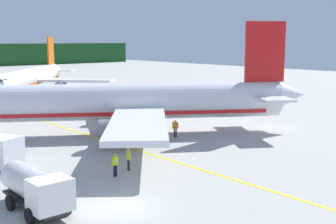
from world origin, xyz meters
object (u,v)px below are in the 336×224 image
at_px(crew_loader_left, 175,127).
at_px(crew_loader_right, 115,163).
at_px(airliner_foreground, 118,103).
at_px(service_truck_baggage, 35,188).
at_px(crew_marshaller, 128,157).
at_px(airliner_mid_apron, 30,78).

distance_m(crew_loader_left, crew_loader_right, 14.29).
distance_m(airliner_foreground, crew_loader_right, 15.28).
xyz_separation_m(service_truck_baggage, crew_marshaller, (8.93, 3.13, -0.35)).
bearing_deg(crew_loader_right, service_truck_baggage, -161.00).
height_order(airliner_foreground, crew_marshaller, airliner_foreground).
distance_m(service_truck_baggage, crew_loader_left, 21.88).
distance_m(airliner_mid_apron, crew_loader_right, 55.08).
height_order(airliner_foreground, service_truck_baggage, airliner_foreground).
xyz_separation_m(crew_loader_left, crew_loader_right, (-12.33, -7.22, -0.02)).
height_order(airliner_mid_apron, service_truck_baggage, airliner_mid_apron).
distance_m(crew_marshaller, crew_loader_right, 1.77).
height_order(service_truck_baggage, crew_loader_right, service_truck_baggage).
relative_size(airliner_mid_apron, crew_marshaller, 16.72).
xyz_separation_m(airliner_foreground, service_truck_baggage, (-16.03, -14.80, -1.99)).
height_order(airliner_foreground, crew_loader_left, airliner_foreground).
bearing_deg(crew_loader_left, airliner_mid_apron, 84.30).
bearing_deg(airliner_mid_apron, service_truck_baggage, -113.71).
distance_m(airliner_foreground, airliner_mid_apron, 40.91).
bearing_deg(airliner_foreground, airliner_mid_apron, 78.60).
height_order(airliner_mid_apron, crew_loader_right, airliner_mid_apron).
xyz_separation_m(airliner_mid_apron, service_truck_baggage, (-24.11, -54.90, -1.62)).
height_order(crew_loader_left, crew_loader_right, crew_loader_left).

